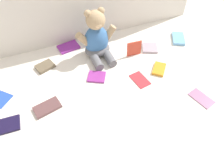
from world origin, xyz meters
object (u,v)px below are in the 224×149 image
book_case_7 (47,107)px  book_case_10 (68,47)px  teddy_bear (97,39)px  book_case_11 (150,48)px  book_case_2 (134,49)px  book_case_5 (202,98)px  book_case_3 (45,66)px  book_case_1 (159,69)px  book_case_4 (178,38)px  book_case_8 (9,125)px  book_case_6 (97,77)px  book_case_0 (140,79)px

book_case_7 → book_case_10: 0.47m
teddy_bear → book_case_11: 0.35m
book_case_2 → book_case_5: bearing=-65.6°
book_case_2 → book_case_7: 0.61m
book_case_3 → book_case_5: size_ratio=0.83×
book_case_1 → book_case_4: bearing=-101.4°
book_case_2 → book_case_1: bearing=-63.9°
book_case_10 → book_case_11: 0.53m
book_case_1 → book_case_5: book_case_1 is taller
book_case_2 → book_case_3: book_case_2 is taller
book_case_8 → book_case_6: bearing=-71.2°
book_case_8 → book_case_10: (0.39, 0.45, 0.00)m
book_case_2 → book_case_10: 0.42m
teddy_bear → book_case_7: bearing=-142.2°
book_case_0 → book_case_4: 0.47m
teddy_bear → book_case_6: size_ratio=3.14×
book_case_3 → book_case_6: (0.25, -0.20, -0.00)m
book_case_5 → book_case_11: (-0.05, 0.46, 0.00)m
book_case_5 → book_case_10: bearing=113.8°
book_case_1 → book_case_2: (-0.08, 0.18, 0.04)m
book_case_1 → book_case_10: size_ratio=0.79×
teddy_bear → book_case_3: size_ratio=3.01×
book_case_1 → teddy_bear: bearing=-2.2°
book_case_0 → book_case_10: (-0.30, 0.43, 0.00)m
book_case_2 → book_case_6: bearing=-156.7°
book_case_1 → book_case_8: bearing=45.5°
book_case_0 → book_case_8: (-0.69, -0.02, 0.00)m
book_case_4 → book_case_8: book_case_4 is taller
book_case_1 → book_case_11: book_case_1 is taller
book_case_2 → book_case_10: (-0.36, 0.22, -0.04)m
book_case_6 → book_case_7: book_case_7 is taller
book_case_1 → book_case_6: bearing=29.5°
teddy_bear → book_case_11: (0.33, -0.08, -0.11)m
book_case_7 → book_case_1: bearing=79.2°
teddy_bear → book_case_5: teddy_bear is taller
book_case_0 → book_case_8: size_ratio=1.23×
book_case_6 → book_case_11: bearing=-45.8°
book_case_7 → book_case_11: (0.70, 0.22, -0.00)m
book_case_5 → book_case_6: bearing=127.9°
book_case_2 → book_case_10: bearing=152.1°
book_case_5 → book_case_6: book_case_6 is taller
teddy_bear → book_case_3: 0.34m
teddy_bear → book_case_8: size_ratio=3.22×
book_case_4 → book_case_0: bearing=-121.8°
book_case_4 → book_case_6: (-0.63, -0.13, -0.00)m
teddy_bear → book_case_10: bearing=140.1°
book_case_3 → book_case_8: 0.39m
book_case_7 → teddy_bear: bearing=115.7°
book_case_4 → book_case_8: (-1.10, -0.26, -0.00)m
book_case_5 → book_case_7: (-0.75, 0.24, 0.00)m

